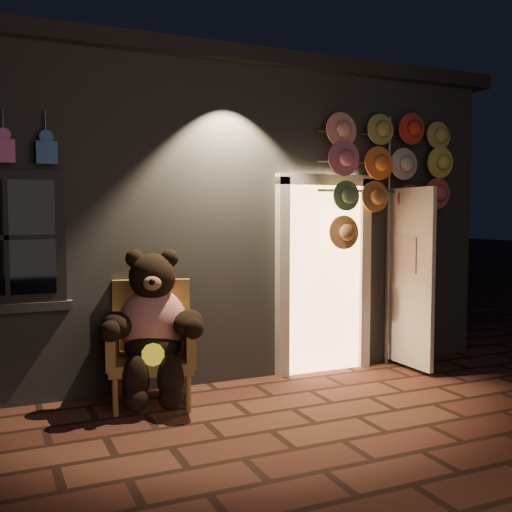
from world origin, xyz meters
TOP-DOWN VIEW (x-y plane):
  - ground at (0.00, 0.00)m, footprint 60.00×60.00m
  - shop_building at (0.00, 3.99)m, footprint 7.30×5.95m
  - wicker_armchair at (-0.68, 1.17)m, footprint 0.91×0.86m
  - teddy_bear at (-0.70, 1.03)m, footprint 0.97×0.87m
  - hat_rack at (2.08, 1.28)m, footprint 1.74×0.22m

SIDE VIEW (x-z plane):
  - ground at x=0.00m, z-range 0.00..0.00m
  - wicker_armchair at x=-0.68m, z-range 0.00..1.12m
  - teddy_bear at x=-0.70m, z-range 0.05..1.43m
  - shop_building at x=0.00m, z-range -0.02..3.49m
  - hat_rack at x=2.08m, z-range 0.81..3.69m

